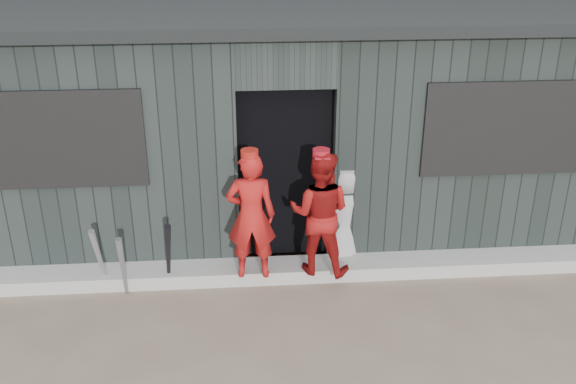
{
  "coord_description": "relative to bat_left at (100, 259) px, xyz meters",
  "views": [
    {
      "loc": [
        -0.46,
        -4.1,
        3.63
      ],
      "look_at": [
        0.0,
        1.8,
        1.0
      ],
      "focal_mm": 40.0,
      "sensor_mm": 36.0,
      "label": 1
    }
  ],
  "objects": [
    {
      "name": "curb",
      "position": [
        1.93,
        0.12,
        -0.3
      ],
      "size": [
        8.0,
        0.36,
        0.15
      ],
      "primitive_type": "cube",
      "color": "#ABAAA5",
      "rests_on": "ground"
    },
    {
      "name": "bat_left",
      "position": [
        0.0,
        0.0,
        0.0
      ],
      "size": [
        0.13,
        0.27,
        0.74
      ],
      "primitive_type": "cone",
      "rotation": [
        0.26,
        0.0,
        -0.24
      ],
      "color": "#9A9AA2",
      "rests_on": "ground"
    },
    {
      "name": "bat_mid",
      "position": [
        0.25,
        -0.14,
        -0.03
      ],
      "size": [
        0.07,
        0.16,
        0.69
      ],
      "primitive_type": "cone",
      "rotation": [
        0.13,
        0.0,
        0.01
      ],
      "color": "gray",
      "rests_on": "ground"
    },
    {
      "name": "bat_right",
      "position": [
        0.7,
        -0.03,
        0.03
      ],
      "size": [
        0.15,
        0.33,
        0.8
      ],
      "primitive_type": "cone",
      "rotation": [
        0.31,
        0.0,
        0.26
      ],
      "color": "black",
      "rests_on": "ground"
    },
    {
      "name": "player_red_left",
      "position": [
        1.55,
        -0.06,
        0.45
      ],
      "size": [
        0.5,
        0.34,
        1.35
      ],
      "primitive_type": "imported",
      "rotation": [
        0.0,
        0.0,
        3.11
      ],
      "color": "#B61816",
      "rests_on": "curb"
    },
    {
      "name": "player_red_right",
      "position": [
        2.24,
        -0.01,
        0.44
      ],
      "size": [
        0.76,
        0.67,
        1.32
      ],
      "primitive_type": "imported",
      "rotation": [
        0.0,
        0.0,
        2.85
      ],
      "color": "maroon",
      "rests_on": "curb"
    },
    {
      "name": "player_grey_back",
      "position": [
        2.56,
        0.4,
        0.21
      ],
      "size": [
        0.67,
        0.59,
        1.16
      ],
      "primitive_type": "imported",
      "rotation": [
        0.0,
        0.0,
        3.64
      ],
      "color": "#AEAEAE",
      "rests_on": "ground"
    },
    {
      "name": "dugout",
      "position": [
        1.93,
        1.81,
        0.92
      ],
      "size": [
        8.3,
        3.3,
        2.62
      ],
      "color": "black",
      "rests_on": "ground"
    }
  ]
}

